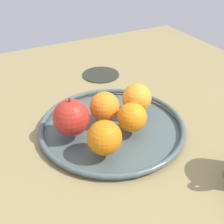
{
  "coord_description": "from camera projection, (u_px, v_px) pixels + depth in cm",
  "views": [
    {
      "loc": [
        25.21,
        48.45,
        40.61
      ],
      "look_at": [
        0.0,
        0.0,
        4.8
      ],
      "focal_mm": 47.12,
      "sensor_mm": 36.0,
      "label": 1
    }
  ],
  "objects": [
    {
      "name": "orange_center",
      "position": [
        104.0,
        138.0,
        0.57
      ],
      "size": [
        6.93,
        6.93,
        6.93
      ],
      "primitive_type": "sphere",
      "color": "orange",
      "rests_on": "fruit_bowl"
    },
    {
      "name": "orange_front_left",
      "position": [
        137.0,
        98.0,
        0.69
      ],
      "size": [
        6.98,
        6.98,
        6.98
      ],
      "primitive_type": "sphere",
      "color": "orange",
      "rests_on": "fruit_bowl"
    },
    {
      "name": "orange_back_left",
      "position": [
        132.0,
        117.0,
        0.63
      ],
      "size": [
        6.46,
        6.46,
        6.46
      ],
      "primitive_type": "sphere",
      "color": "orange",
      "rests_on": "fruit_bowl"
    },
    {
      "name": "apple",
      "position": [
        71.0,
        118.0,
        0.62
      ],
      "size": [
        7.93,
        7.93,
        8.73
      ],
      "color": "red",
      "rests_on": "fruit_bowl"
    },
    {
      "name": "ground_plane",
      "position": [
        112.0,
        136.0,
        0.69
      ],
      "size": [
        118.95,
        118.95,
        4.0
      ],
      "primitive_type": "cube",
      "color": "#917F4F"
    },
    {
      "name": "fruit_bowl",
      "position": [
        112.0,
        126.0,
        0.67
      ],
      "size": [
        33.49,
        33.49,
        1.8
      ],
      "color": "#495A5B",
      "rests_on": "ground_plane"
    },
    {
      "name": "orange_front_right",
      "position": [
        104.0,
        107.0,
        0.66
      ],
      "size": [
        6.83,
        6.83,
        6.83
      ],
      "primitive_type": "sphere",
      "color": "orange",
      "rests_on": "fruit_bowl"
    },
    {
      "name": "ambient_coaster",
      "position": [
        101.0,
        74.0,
        0.92
      ],
      "size": [
        11.48,
        11.48,
        0.6
      ],
      "primitive_type": "cylinder",
      "color": "#272B22",
      "rests_on": "ground_plane"
    }
  ]
}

